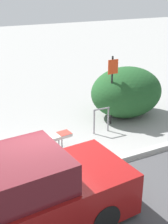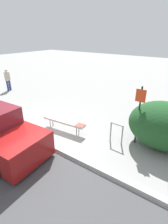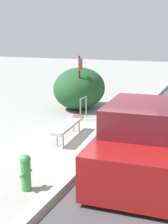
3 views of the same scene
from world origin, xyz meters
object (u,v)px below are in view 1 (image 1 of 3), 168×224
bench (37,142)px  parked_car_near (16,202)px  bike_rack (101,118)px  sign_post (112,84)px

bench → parked_car_near: parked_car_near is taller
bench → bike_rack: (2.29, 0.49, 0.07)m
bench → parked_car_near: bearing=-122.4°
bench → sign_post: (2.91, 0.91, 0.95)m
bike_rack → sign_post: bearing=34.0°
bench → bike_rack: bearing=6.5°
bench → parked_car_near: (-1.28, -2.53, 0.28)m
bike_rack → parked_car_near: 4.68m
bike_rack → parked_car_near: bearing=-139.7°
bike_rack → sign_post: sign_post is taller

